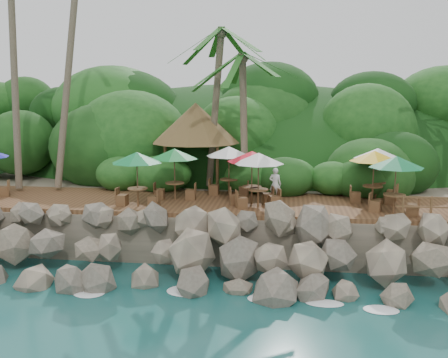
# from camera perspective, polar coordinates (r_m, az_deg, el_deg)

# --- Properties ---
(ground) EXTENTS (140.00, 140.00, 0.00)m
(ground) POSITION_cam_1_polar(r_m,az_deg,el_deg) (18.24, -2.51, -13.88)
(ground) COLOR #19514F
(ground) RESTS_ON ground
(land_base) EXTENTS (32.00, 25.20, 2.10)m
(land_base) POSITION_cam_1_polar(r_m,az_deg,el_deg) (33.17, 2.23, -1.05)
(land_base) COLOR gray
(land_base) RESTS_ON ground
(jungle_hill) EXTENTS (44.80, 28.00, 15.40)m
(jungle_hill) POSITION_cam_1_polar(r_m,az_deg,el_deg) (40.71, 3.18, -0.50)
(jungle_hill) COLOR #143811
(jungle_hill) RESTS_ON ground
(seawall) EXTENTS (29.00, 4.00, 2.30)m
(seawall) POSITION_cam_1_polar(r_m,az_deg,el_deg) (19.66, -1.52, -8.48)
(seawall) COLOR gray
(seawall) RESTS_ON ground
(terrace) EXTENTS (26.00, 5.00, 0.20)m
(terrace) POSITION_cam_1_polar(r_m,az_deg,el_deg) (23.20, 0.00, -2.92)
(terrace) COLOR brown
(terrace) RESTS_ON land_base
(jungle_foliage) EXTENTS (44.00, 16.00, 12.00)m
(jungle_foliage) POSITION_cam_1_polar(r_m,az_deg,el_deg) (32.41, 2.06, -3.20)
(jungle_foliage) COLOR #143811
(jungle_foliage) RESTS_ON ground
(foam_line) EXTENTS (25.20, 0.80, 0.06)m
(foam_line) POSITION_cam_1_polar(r_m,az_deg,el_deg) (18.50, -2.35, -13.42)
(foam_line) COLOR white
(foam_line) RESTS_ON ground
(palapa) EXTENTS (4.88, 4.88, 4.60)m
(palapa) POSITION_cam_1_polar(r_m,az_deg,el_deg) (26.94, -3.33, 6.57)
(palapa) COLOR brown
(palapa) RESTS_ON ground
(dining_clusters) EXTENTS (25.90, 5.40, 2.49)m
(dining_clusters) POSITION_cam_1_polar(r_m,az_deg,el_deg) (22.44, 4.64, 2.23)
(dining_clusters) COLOR brown
(dining_clusters) RESTS_ON terrace
(waiter) EXTENTS (0.63, 0.47, 1.59)m
(waiter) POSITION_cam_1_polar(r_m,az_deg,el_deg) (23.47, 6.01, -0.60)
(waiter) COLOR white
(waiter) RESTS_ON terrace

